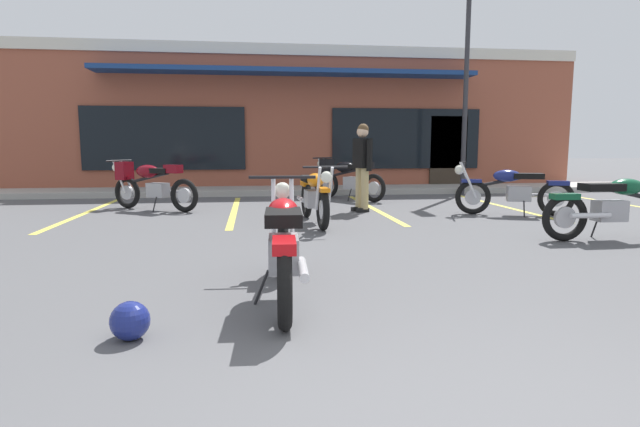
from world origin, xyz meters
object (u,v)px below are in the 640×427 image
at_px(motorcycle_green_cafe_racer, 617,206).
at_px(helmet_on_pavement, 130,321).
at_px(motorcycle_blue_standard, 347,177).
at_px(motorcycle_red_sportbike, 314,195).
at_px(motorcycle_silver_naked, 513,190).
at_px(parking_lot_lamp_post, 469,57).
at_px(person_in_black_shirt, 362,162).
at_px(motorcycle_foreground_classic, 284,244).
at_px(motorcycle_black_cruiser, 150,183).

distance_m(motorcycle_green_cafe_racer, helmet_on_pavement, 6.36).
bearing_deg(motorcycle_blue_standard, motorcycle_red_sportbike, -108.40).
relative_size(motorcycle_silver_naked, motorcycle_green_cafe_racer, 0.97).
bearing_deg(parking_lot_lamp_post, motorcycle_green_cafe_racer, -94.61).
relative_size(person_in_black_shirt, parking_lot_lamp_post, 0.31).
relative_size(motorcycle_foreground_classic, parking_lot_lamp_post, 0.39).
bearing_deg(person_in_black_shirt, motorcycle_silver_naked, -18.55).
bearing_deg(motorcycle_silver_naked, motorcycle_green_cafe_racer, -86.26).
height_order(motorcycle_silver_naked, motorcycle_green_cafe_racer, same).
distance_m(motorcycle_silver_naked, helmet_on_pavement, 7.69).
height_order(motorcycle_foreground_classic, motorcycle_blue_standard, same).
bearing_deg(helmet_on_pavement, motorcycle_blue_standard, 70.43).
height_order(motorcycle_red_sportbike, motorcycle_green_cafe_racer, same).
bearing_deg(parking_lot_lamp_post, motorcycle_foreground_classic, -121.67).
relative_size(motorcycle_black_cruiser, parking_lot_lamp_post, 0.35).
bearing_deg(motorcycle_black_cruiser, motorcycle_silver_naked, -13.88).
height_order(motorcycle_red_sportbike, motorcycle_blue_standard, same).
distance_m(motorcycle_black_cruiser, parking_lot_lamp_post, 8.18).
bearing_deg(motorcycle_green_cafe_racer, person_in_black_shirt, 129.53).
bearing_deg(motorcycle_red_sportbike, helmet_on_pavement, -110.44).
bearing_deg(motorcycle_blue_standard, parking_lot_lamp_post, 12.03).
bearing_deg(motorcycle_red_sportbike, motorcycle_blue_standard, 71.60).
distance_m(motorcycle_foreground_classic, helmet_on_pavement, 1.38).
bearing_deg(motorcycle_green_cafe_racer, motorcycle_foreground_classic, -155.92).
distance_m(motorcycle_foreground_classic, motorcycle_blue_standard, 7.84).
bearing_deg(parking_lot_lamp_post, motorcycle_black_cruiser, -164.25).
relative_size(motorcycle_red_sportbike, motorcycle_black_cruiser, 1.13).
distance_m(motorcycle_red_sportbike, motorcycle_blue_standard, 3.79).
xyz_separation_m(motorcycle_foreground_classic, motorcycle_silver_naked, (4.44, 4.54, 0.00)).
height_order(motorcycle_green_cafe_racer, person_in_black_shirt, person_in_black_shirt).
xyz_separation_m(motorcycle_red_sportbike, motorcycle_green_cafe_racer, (3.87, -1.95, 0.00)).
relative_size(motorcycle_foreground_classic, person_in_black_shirt, 1.26).
bearing_deg(motorcycle_red_sportbike, motorcycle_foreground_classic, -100.37).
bearing_deg(motorcycle_red_sportbike, person_in_black_shirt, 52.23).
height_order(motorcycle_silver_naked, helmet_on_pavement, motorcycle_silver_naked).
height_order(motorcycle_blue_standard, motorcycle_green_cafe_racer, same).
relative_size(person_in_black_shirt, helmet_on_pavement, 6.44).
bearing_deg(motorcycle_blue_standard, motorcycle_silver_naked, -50.53).
bearing_deg(person_in_black_shirt, motorcycle_black_cruiser, 169.22).
height_order(motorcycle_foreground_classic, person_in_black_shirt, person_in_black_shirt).
relative_size(motorcycle_red_sportbike, motorcycle_silver_naked, 1.03).
bearing_deg(helmet_on_pavement, motorcycle_red_sportbike, 69.56).
distance_m(helmet_on_pavement, parking_lot_lamp_post, 11.47).
relative_size(motorcycle_foreground_classic, motorcycle_blue_standard, 1.18).
height_order(motorcycle_foreground_classic, parking_lot_lamp_post, parking_lot_lamp_post).
height_order(motorcycle_black_cruiser, parking_lot_lamp_post, parking_lot_lamp_post).
distance_m(motorcycle_black_cruiser, person_in_black_shirt, 4.18).
relative_size(motorcycle_foreground_classic, motorcycle_silver_naked, 1.03).
height_order(motorcycle_silver_naked, person_in_black_shirt, person_in_black_shirt).
distance_m(motorcycle_foreground_classic, motorcycle_black_cruiser, 6.60).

